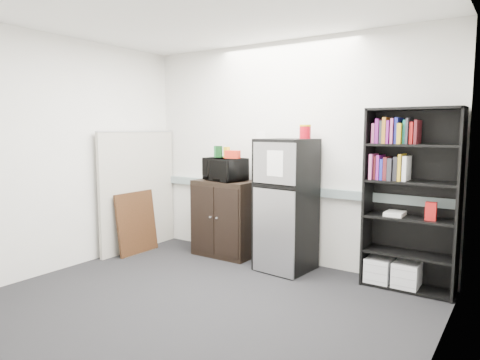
{
  "coord_description": "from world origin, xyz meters",
  "views": [
    {
      "loc": [
        2.48,
        -2.93,
        1.63
      ],
      "look_at": [
        -0.1,
        0.9,
        1.09
      ],
      "focal_mm": 32.0,
      "sensor_mm": 36.0,
      "label": 1
    }
  ],
  "objects": [
    {
      "name": "snack_box_c",
      "position": [
        -0.73,
        1.52,
        1.34
      ],
      "size": [
        0.08,
        0.06,
        0.14
      ],
      "primitive_type": "cube",
      "rotation": [
        0.0,
        0.0,
        -0.22
      ],
      "color": "gold",
      "rests_on": "microwave"
    },
    {
      "name": "bookshelf",
      "position": [
        1.51,
        1.57,
        0.97
      ],
      "size": [
        0.9,
        0.34,
        1.85
      ],
      "color": "black",
      "rests_on": "floor"
    },
    {
      "name": "refrigerator",
      "position": [
        0.19,
        1.42,
        0.76
      ],
      "size": [
        0.63,
        0.65,
        1.53
      ],
      "rotation": [
        0.0,
        0.0,
        -0.1
      ],
      "color": "black",
      "rests_on": "floor"
    },
    {
      "name": "wall_note",
      "position": [
        -0.35,
        1.74,
        1.55
      ],
      "size": [
        0.14,
        0.0,
        0.1
      ],
      "primitive_type": "cube",
      "color": "white",
      "rests_on": "wall_back"
    },
    {
      "name": "wall_back",
      "position": [
        0.0,
        1.75,
        1.35
      ],
      "size": [
        4.0,
        0.02,
        2.7
      ],
      "primitive_type": "cube",
      "color": "silver",
      "rests_on": "floor"
    },
    {
      "name": "snack_bag",
      "position": [
        -0.6,
        1.47,
        1.32
      ],
      "size": [
        0.19,
        0.13,
        0.1
      ],
      "primitive_type": "cube",
      "rotation": [
        0.0,
        0.0,
        0.17
      ],
      "color": "red",
      "rests_on": "microwave"
    },
    {
      "name": "cubicle_partition",
      "position": [
        -1.9,
        1.08,
        0.81
      ],
      "size": [
        0.06,
        1.3,
        1.62
      ],
      "color": "gray",
      "rests_on": "floor"
    },
    {
      "name": "snack_box_a",
      "position": [
        -0.88,
        1.52,
        1.35
      ],
      "size": [
        0.07,
        0.06,
        0.15
      ],
      "primitive_type": "cube",
      "rotation": [
        0.0,
        0.0,
        0.1
      ],
      "color": "#1B5F2C",
      "rests_on": "microwave"
    },
    {
      "name": "electrical_raceway",
      "position": [
        0.0,
        1.72,
        0.9
      ],
      "size": [
        3.92,
        0.05,
        0.1
      ],
      "primitive_type": "cube",
      "color": "gray",
      "rests_on": "wall_back"
    },
    {
      "name": "wall_right",
      "position": [
        2.0,
        0.0,
        1.35
      ],
      "size": [
        0.02,
        3.5,
        2.7
      ],
      "primitive_type": "cube",
      "color": "silver",
      "rests_on": "floor"
    },
    {
      "name": "floor",
      "position": [
        0.0,
        0.0,
        0.0
      ],
      "size": [
        4.0,
        4.0,
        0.0
      ],
      "primitive_type": "plane",
      "color": "black",
      "rests_on": "ground"
    },
    {
      "name": "wall_left",
      "position": [
        -2.0,
        0.0,
        1.35
      ],
      "size": [
        0.02,
        3.5,
        2.7
      ],
      "primitive_type": "cube",
      "color": "silver",
      "rests_on": "floor"
    },
    {
      "name": "ceiling",
      "position": [
        0.0,
        0.0,
        2.7
      ],
      "size": [
        4.0,
        3.5,
        0.02
      ],
      "primitive_type": "cube",
      "color": "white",
      "rests_on": "wall_back"
    },
    {
      "name": "framed_poster",
      "position": [
        -1.77,
        0.91,
        0.41
      ],
      "size": [
        0.14,
        0.64,
        0.81
      ],
      "rotation": [
        0.0,
        -0.12,
        0.0
      ],
      "color": "black",
      "rests_on": "floor"
    },
    {
      "name": "cabinet",
      "position": [
        -0.73,
        1.5,
        0.49
      ],
      "size": [
        0.79,
        0.52,
        0.98
      ],
      "color": "black",
      "rests_on": "floor"
    },
    {
      "name": "microwave",
      "position": [
        -0.73,
        1.48,
        1.13
      ],
      "size": [
        0.59,
        0.47,
        0.29
      ],
      "primitive_type": "imported",
      "rotation": [
        0.0,
        0.0,
        -0.23
      ],
      "color": "black",
      "rests_on": "cabinet"
    },
    {
      "name": "snack_box_b",
      "position": [
        -0.85,
        1.52,
        1.35
      ],
      "size": [
        0.08,
        0.06,
        0.15
      ],
      "primitive_type": "cube",
      "rotation": [
        0.0,
        0.0,
        0.17
      ],
      "color": "black",
      "rests_on": "microwave"
    },
    {
      "name": "coffee_can",
      "position": [
        0.35,
        1.55,
        1.62
      ],
      "size": [
        0.13,
        0.13,
        0.18
      ],
      "color": "#A30715",
      "rests_on": "refrigerator"
    }
  ]
}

